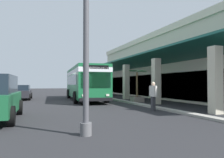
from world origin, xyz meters
TOP-DOWN VIEW (x-y plane):
  - ground at (0.00, 8.00)m, footprint 120.00×120.00m
  - curb_strip at (-2.04, 4.11)m, footprint 35.76×0.50m
  - plaza_building at (-2.04, 13.74)m, footprint 30.10×13.72m
  - transit_bus at (-2.13, 1.33)m, footprint 11.36×3.33m
  - parked_sedan_charcoal at (-4.98, -4.56)m, footprint 4.47×2.14m
  - pedestrian at (7.67, 3.24)m, footprint 0.69×0.41m
  - potted_palm at (1.69, 5.13)m, footprint 1.64×1.82m
  - lot_light_pole at (12.37, -1.84)m, footprint 0.60×0.60m

SIDE VIEW (x-z plane):
  - ground at x=0.00m, z-range 0.00..0.00m
  - curb_strip at x=-2.04m, z-range 0.00..0.12m
  - potted_palm at x=1.69m, z-range -0.79..2.03m
  - parked_sedan_charcoal at x=-4.98m, z-range 0.02..1.49m
  - pedestrian at x=7.67m, z-range 0.11..1.81m
  - transit_bus at x=-2.13m, z-range 0.18..3.52m
  - plaza_building at x=-2.04m, z-range 0.00..7.10m
  - lot_light_pole at x=12.37m, z-range 0.26..7.19m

